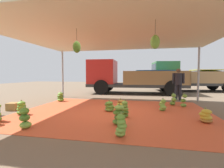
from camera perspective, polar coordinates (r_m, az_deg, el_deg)
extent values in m
plane|color=brown|center=(8.87, 4.35, -5.50)|extent=(40.00, 40.00, 0.00)
cube|color=#D1512D|center=(5.95, 0.79, -9.83)|extent=(6.79, 5.32, 0.01)
cylinder|color=#9EA0A5|center=(10.22, -17.08, 3.36)|extent=(0.10, 0.10, 2.78)
cylinder|color=#9EA0A5|center=(9.41, 28.31, 3.12)|extent=(0.10, 0.10, 2.78)
cube|color=beige|center=(5.97, 0.81, 17.37)|extent=(8.00, 7.00, 0.06)
cylinder|color=#4C422D|center=(4.53, 15.10, 18.99)|extent=(0.01, 0.01, 0.37)
ellipsoid|color=#6B9E38|center=(4.44, 15.02, 14.20)|extent=(0.24, 0.24, 0.36)
cylinder|color=#4C422D|center=(5.27, -12.42, 16.80)|extent=(0.01, 0.01, 0.37)
ellipsoid|color=#477523|center=(5.19, -12.37, 12.69)|extent=(0.24, 0.24, 0.36)
ellipsoid|color=#518428|center=(5.23, 4.52, -10.97)|extent=(0.33, 0.33, 0.12)
ellipsoid|color=#477523|center=(5.21, 4.71, -9.90)|extent=(0.24, 0.24, 0.12)
ellipsoid|color=#6B9E38|center=(5.18, 4.73, -8.83)|extent=(0.28, 0.28, 0.12)
ellipsoid|color=#75A83D|center=(5.18, 4.55, -7.70)|extent=(0.28, 0.28, 0.12)
ellipsoid|color=#75A83D|center=(5.13, 4.53, -6.68)|extent=(0.28, 0.28, 0.12)
cylinder|color=olive|center=(5.13, 4.74, -6.00)|extent=(0.04, 0.04, 0.12)
ellipsoid|color=#6B9E38|center=(6.03, -0.89, -8.94)|extent=(0.39, 0.39, 0.14)
ellipsoid|color=#60932D|center=(6.03, -0.81, -8.38)|extent=(0.41, 0.41, 0.14)
ellipsoid|color=#60932D|center=(5.99, -0.75, -7.90)|extent=(0.32, 0.32, 0.14)
ellipsoid|color=#518428|center=(6.02, -1.21, -7.28)|extent=(0.41, 0.41, 0.14)
ellipsoid|color=#518428|center=(5.96, -1.01, -6.82)|extent=(0.39, 0.39, 0.14)
cylinder|color=olive|center=(5.97, -1.01, -6.21)|extent=(0.04, 0.04, 0.12)
ellipsoid|color=#518428|center=(4.50, 2.37, -13.17)|extent=(0.36, 0.36, 0.15)
ellipsoid|color=#477523|center=(4.45, 2.85, -11.68)|extent=(0.42, 0.42, 0.15)
ellipsoid|color=#477523|center=(4.43, 2.30, -10.05)|extent=(0.40, 0.40, 0.15)
ellipsoid|color=#75A83D|center=(4.41, 2.51, -8.41)|extent=(0.37, 0.37, 0.15)
cylinder|color=olive|center=(4.39, 2.63, -7.67)|extent=(0.04, 0.04, 0.12)
ellipsoid|color=#60932D|center=(8.59, -17.70, -5.33)|extent=(0.46, 0.46, 0.16)
ellipsoid|color=#477523|center=(8.62, -17.81, -4.65)|extent=(0.35, 0.35, 0.16)
ellipsoid|color=#477523|center=(8.59, -17.91, -4.02)|extent=(0.40, 0.40, 0.16)
ellipsoid|color=#6B9E38|center=(8.61, -17.76, -3.34)|extent=(0.38, 0.38, 0.16)
cylinder|color=olive|center=(8.57, -17.75, -2.97)|extent=(0.04, 0.04, 0.12)
ellipsoid|color=gold|center=(6.16, 3.30, -8.70)|extent=(0.47, 0.47, 0.13)
ellipsoid|color=gold|center=(6.13, 2.98, -7.88)|extent=(0.42, 0.42, 0.13)
ellipsoid|color=gold|center=(6.11, 3.11, -7.05)|extent=(0.40, 0.40, 0.13)
ellipsoid|color=#996628|center=(6.11, 3.19, -6.18)|extent=(0.31, 0.31, 0.13)
cylinder|color=olive|center=(6.08, 3.00, -5.65)|extent=(0.04, 0.04, 0.12)
ellipsoid|color=#996628|center=(5.35, 30.33, -10.99)|extent=(0.34, 0.34, 0.14)
ellipsoid|color=gold|center=(5.33, 30.37, -10.14)|extent=(0.31, 0.31, 0.14)
ellipsoid|color=gold|center=(5.30, 29.92, -9.30)|extent=(0.38, 0.38, 0.14)
ellipsoid|color=gold|center=(5.29, 30.49, -8.46)|extent=(0.35, 0.35, 0.14)
cylinder|color=olive|center=(5.29, 30.20, -7.79)|extent=(0.04, 0.04, 0.12)
ellipsoid|color=#518428|center=(7.65, 20.63, -6.40)|extent=(0.27, 0.27, 0.17)
ellipsoid|color=#75A83D|center=(7.60, 21.10, -5.15)|extent=(0.27, 0.27, 0.17)
ellipsoid|color=#75A83D|center=(7.59, 21.01, -3.86)|extent=(0.27, 0.27, 0.17)
cylinder|color=olive|center=(7.58, 20.91, -3.40)|extent=(0.04, 0.04, 0.12)
ellipsoid|color=#6B9E38|center=(7.41, 23.98, -6.85)|extent=(0.31, 0.31, 0.16)
ellipsoid|color=#518428|center=(7.37, 23.92, -5.37)|extent=(0.28, 0.28, 0.16)
ellipsoid|color=#6B9E38|center=(7.33, 24.38, -3.91)|extent=(0.23, 0.23, 0.16)
cylinder|color=olive|center=(7.34, 24.15, -3.42)|extent=(0.04, 0.04, 0.12)
ellipsoid|color=#6B9E38|center=(6.35, 17.43, -8.45)|extent=(0.29, 0.29, 0.14)
ellipsoid|color=#75A83D|center=(6.29, 17.75, -7.88)|extent=(0.31, 0.31, 0.14)
ellipsoid|color=#75A83D|center=(6.32, 17.30, -7.12)|extent=(0.29, 0.29, 0.14)
ellipsoid|color=#75A83D|center=(6.30, 17.36, -6.46)|extent=(0.21, 0.21, 0.14)
ellipsoid|color=#75A83D|center=(6.27, 17.75, -5.82)|extent=(0.26, 0.26, 0.14)
cylinder|color=olive|center=(6.26, 17.61, -5.27)|extent=(0.04, 0.04, 0.12)
ellipsoid|color=#518428|center=(6.31, -29.33, -8.72)|extent=(0.36, 0.36, 0.16)
ellipsoid|color=#60932D|center=(6.33, -29.43, -7.76)|extent=(0.41, 0.41, 0.16)
ellipsoid|color=#60932D|center=(6.27, -29.35, -6.93)|extent=(0.38, 0.38, 0.16)
ellipsoid|color=#60932D|center=(6.25, -29.45, -6.05)|extent=(0.26, 0.26, 0.16)
cylinder|color=olive|center=(6.27, -29.43, -5.48)|extent=(0.04, 0.04, 0.12)
ellipsoid|color=#75A83D|center=(3.68, 2.96, -16.98)|extent=(0.32, 0.32, 0.15)
ellipsoid|color=#75A83D|center=(3.61, 3.19, -15.90)|extent=(0.24, 0.24, 0.15)
ellipsoid|color=#6B9E38|center=(3.58, 3.60, -14.59)|extent=(0.27, 0.27, 0.15)
ellipsoid|color=#6B9E38|center=(3.55, 3.33, -13.22)|extent=(0.28, 0.28, 0.15)
ellipsoid|color=#60932D|center=(3.54, 3.09, -11.76)|extent=(0.26, 0.26, 0.15)
cylinder|color=olive|center=(3.53, 3.27, -10.79)|extent=(0.04, 0.04, 0.12)
ellipsoid|color=#75A83D|center=(4.71, -28.28, -12.64)|extent=(0.38, 0.38, 0.18)
ellipsoid|color=#477523|center=(4.70, -28.59, -10.48)|extent=(0.36, 0.36, 0.18)
ellipsoid|color=#518428|center=(4.66, -28.61, -8.39)|extent=(0.24, 0.24, 0.18)
cylinder|color=olive|center=(4.65, -28.53, -7.66)|extent=(0.04, 0.04, 0.12)
cube|color=#2D2D2D|center=(11.78, 8.42, -0.39)|extent=(6.85, 2.63, 0.20)
cube|color=red|center=(12.05, -3.25, 4.24)|extent=(1.96, 2.29, 1.70)
cube|color=#232D38|center=(12.31, -7.64, 5.78)|extent=(0.08, 1.94, 0.75)
cube|color=olive|center=(10.63, 15.28, 2.09)|extent=(4.20, 0.21, 0.90)
cube|color=olive|center=(12.97, 14.25, 2.31)|extent=(4.20, 0.21, 0.90)
cube|color=olive|center=(12.16, 24.44, 2.05)|extent=(0.15, 2.43, 0.90)
ellipsoid|color=#75A83D|center=(11.80, 14.72, 2.27)|extent=(3.76, 2.15, 0.92)
cube|color=#19569E|center=(11.80, 14.75, 4.61)|extent=(2.58, 1.92, 0.04)
cylinder|color=black|center=(10.97, -3.83, -1.16)|extent=(1.01, 0.31, 1.00)
cylinder|color=black|center=(13.14, -1.58, -0.41)|extent=(1.01, 0.31, 1.00)
cylinder|color=black|center=(10.87, 20.53, -1.41)|extent=(1.01, 0.31, 1.00)
cylinder|color=black|center=(13.06, 18.68, -0.61)|extent=(1.01, 0.31, 1.00)
cube|color=#2D2D2D|center=(14.93, 26.70, 0.07)|extent=(6.65, 3.22, 0.20)
cube|color=#2D6B33|center=(14.21, 18.12, 3.94)|extent=(2.05, 2.49, 1.70)
cube|color=#232D38|center=(14.04, 14.52, 5.40)|extent=(0.25, 1.99, 0.75)
cube|color=#99754C|center=(14.34, 33.09, 1.96)|extent=(3.96, 0.54, 0.90)
cube|color=#99754C|center=(16.51, 29.10, 2.19)|extent=(3.96, 0.54, 0.90)
ellipsoid|color=#477523|center=(15.41, 30.96, 2.31)|extent=(3.72, 2.49, 1.02)
cube|color=yellow|center=(15.41, 31.02, 4.27)|extent=(2.59, 2.16, 0.04)
cylinder|color=black|center=(13.15, 19.74, -0.60)|extent=(1.03, 0.39, 1.00)
cylinder|color=black|center=(15.38, 17.52, -0.02)|extent=(1.03, 0.39, 1.00)
cylinder|color=black|center=(16.89, 32.09, -0.09)|extent=(1.03, 0.39, 1.00)
cylinder|color=#26262D|center=(9.24, 21.80, -2.79)|extent=(0.15, 0.15, 0.82)
cylinder|color=#26262D|center=(9.28, 22.93, -2.80)|extent=(0.15, 0.15, 0.82)
cylinder|color=#26262D|center=(9.21, 22.47, 1.67)|extent=(0.38, 0.38, 0.62)
cylinder|color=#26262D|center=(9.17, 20.95, 1.91)|extent=(0.12, 0.12, 0.55)
cylinder|color=#26262D|center=(9.26, 23.98, 1.85)|extent=(0.12, 0.12, 0.55)
sphere|color=brown|center=(9.21, 22.53, 4.42)|extent=(0.22, 0.22, 0.22)
cube|color=olive|center=(7.29, -31.60, -6.79)|extent=(0.43, 0.47, 0.28)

